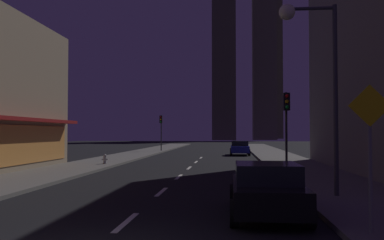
# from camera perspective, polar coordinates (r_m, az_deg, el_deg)

# --- Properties ---
(ground_plane) EXTENTS (78.00, 136.00, 0.10)m
(ground_plane) POSITION_cam_1_polar(r_m,az_deg,el_deg) (38.92, 1.58, -5.24)
(ground_plane) COLOR black
(sidewalk_right) EXTENTS (4.00, 76.00, 0.15)m
(sidewalk_right) POSITION_cam_1_polar(r_m,az_deg,el_deg) (39.07, 11.92, -5.01)
(sidewalk_right) COLOR #605E59
(sidewalk_right) RESTS_ON ground
(sidewalk_left) EXTENTS (4.00, 76.00, 0.15)m
(sidewalk_left) POSITION_cam_1_polar(r_m,az_deg,el_deg) (40.00, -8.51, -4.95)
(sidewalk_left) COLOR #605E59
(sidewalk_left) RESTS_ON ground
(lane_marking_center) EXTENTS (0.16, 33.40, 0.01)m
(lane_marking_center) POSITION_cam_1_polar(r_m,az_deg,el_deg) (20.65, -1.90, -8.12)
(lane_marking_center) COLOR silver
(lane_marking_center) RESTS_ON ground
(skyscraper_distant_tall) EXTENTS (7.26, 8.88, 78.93)m
(skyscraper_distant_tall) POSITION_cam_1_polar(r_m,az_deg,el_deg) (130.08, 4.59, 14.79)
(skyscraper_distant_tall) COLOR #494536
(skyscraper_distant_tall) RESTS_ON ground
(skyscraper_distant_mid) EXTENTS (7.36, 5.75, 54.03)m
(skyscraper_distant_mid) POSITION_cam_1_polar(r_m,az_deg,el_deg) (131.12, 10.27, 9.08)
(skyscraper_distant_mid) COLOR brown
(skyscraper_distant_mid) RESTS_ON ground
(skyscraper_distant_short) EXTENTS (8.23, 5.10, 58.35)m
(skyscraper_distant_short) POSITION_cam_1_polar(r_m,az_deg,el_deg) (159.79, 11.27, 7.90)
(skyscraper_distant_short) COLOR #4C4839
(skyscraper_distant_short) RESTS_ON ground
(skyscraper_distant_slender) EXTENTS (6.53, 5.67, 57.97)m
(skyscraper_distant_slender) POSITION_cam_1_polar(r_m,az_deg,el_deg) (155.61, 18.28, 8.15)
(skyscraper_distant_slender) COLOR #433F32
(skyscraper_distant_slender) RESTS_ON ground
(car_parked_near) EXTENTS (1.98, 4.24, 1.45)m
(car_parked_near) POSITION_cam_1_polar(r_m,az_deg,el_deg) (11.16, 10.58, -9.67)
(car_parked_near) COLOR black
(car_parked_near) RESTS_ON ground
(car_parked_far) EXTENTS (1.98, 4.24, 1.45)m
(car_parked_far) POSITION_cam_1_polar(r_m,az_deg,el_deg) (40.67, 6.84, -3.97)
(car_parked_far) COLOR navy
(car_parked_far) RESTS_ON ground
(fire_hydrant_far_left) EXTENTS (0.42, 0.30, 0.65)m
(fire_hydrant_far_left) POSITION_cam_1_polar(r_m,az_deg,el_deg) (28.01, -12.33, -5.50)
(fire_hydrant_far_left) COLOR #B2B2B2
(fire_hydrant_far_left) RESTS_ON sidewalk_left
(traffic_light_near_right) EXTENTS (0.32, 0.48, 4.20)m
(traffic_light_near_right) POSITION_cam_1_polar(r_m,az_deg,el_deg) (20.92, 13.35, 0.75)
(traffic_light_near_right) COLOR #2D2D2D
(traffic_light_near_right) RESTS_ON sidewalk_right
(traffic_light_far_left) EXTENTS (0.32, 0.48, 4.20)m
(traffic_light_far_left) POSITION_cam_1_polar(r_m,az_deg,el_deg) (47.26, -4.45, -0.70)
(traffic_light_far_left) COLOR #2D2D2D
(traffic_light_far_left) RESTS_ON sidewalk_left
(street_lamp_right) EXTENTS (1.96, 0.56, 6.58)m
(street_lamp_right) POSITION_cam_1_polar(r_m,az_deg,el_deg) (14.47, 16.56, 9.39)
(street_lamp_right) COLOR #38383D
(street_lamp_right) RESTS_ON sidewalk_right
(pedestrian_crossing_sign) EXTENTS (0.91, 0.08, 3.15)m
(pedestrian_crossing_sign) POSITION_cam_1_polar(r_m,az_deg,el_deg) (9.34, 24.09, -3.22)
(pedestrian_crossing_sign) COLOR slate
(pedestrian_crossing_sign) RESTS_ON sidewalk_right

